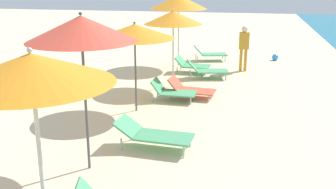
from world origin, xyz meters
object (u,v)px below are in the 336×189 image
(umbrella_farthest, at_px, (179,2))
(person_walking_near, at_px, (244,44))
(umbrella_fifth, at_px, (135,31))
(lounger_fourth_shoreside, at_px, (153,134))
(umbrella_sixth, at_px, (173,18))
(lounger_sixth_shoreside, at_px, (206,70))
(lounger_farthest_inland, at_px, (192,65))
(lounger_sixth_inland, at_px, (190,89))
(lounger_fifth_shoreside, at_px, (172,91))
(beach_ball, at_px, (275,57))
(umbrella_fourth, at_px, (81,29))
(lounger_farthest_shoreside, at_px, (209,53))
(umbrella_third, at_px, (31,69))

(umbrella_farthest, relative_size, person_walking_near, 1.66)
(umbrella_fifth, bearing_deg, umbrella_farthest, 87.82)
(lounger_fourth_shoreside, height_order, umbrella_farthest, umbrella_farthest)
(umbrella_sixth, bearing_deg, lounger_sixth_shoreside, 52.62)
(lounger_fourth_shoreside, bearing_deg, lounger_farthest_inland, 96.23)
(lounger_sixth_inland, bearing_deg, lounger_fifth_shoreside, -131.50)
(lounger_fifth_shoreside, bearing_deg, beach_ball, 64.80)
(umbrella_sixth, bearing_deg, lounger_sixth_inland, -56.73)
(lounger_farthest_inland, distance_m, beach_ball, 4.21)
(umbrella_sixth, bearing_deg, umbrella_fifth, -101.91)
(lounger_fifth_shoreside, bearing_deg, lounger_fourth_shoreside, -84.61)
(lounger_sixth_shoreside, height_order, lounger_sixth_inland, lounger_sixth_shoreside)
(lounger_sixth_inland, distance_m, umbrella_farthest, 4.77)
(umbrella_fourth, relative_size, lounger_sixth_shoreside, 1.95)
(umbrella_fifth, height_order, person_walking_near, umbrella_fifth)
(umbrella_fourth, relative_size, umbrella_sixth, 1.18)
(lounger_fifth_shoreside, bearing_deg, lounger_farthest_shoreside, 86.68)
(lounger_sixth_inland, height_order, lounger_farthest_shoreside, lounger_farthest_shoreside)
(umbrella_third, bearing_deg, lounger_farthest_shoreside, 86.41)
(umbrella_fourth, bearing_deg, person_walking_near, 72.29)
(lounger_fifth_shoreside, relative_size, lounger_farthest_shoreside, 0.87)
(lounger_farthest_shoreside, distance_m, person_walking_near, 2.26)
(lounger_sixth_inland, bearing_deg, person_walking_near, 75.00)
(lounger_fourth_shoreside, bearing_deg, lounger_sixth_inland, 91.33)
(lounger_farthest_shoreside, bearing_deg, umbrella_farthest, -146.75)
(umbrella_fourth, distance_m, lounger_sixth_shoreside, 7.70)
(umbrella_farthest, xyz_separation_m, beach_ball, (3.80, 1.74, -2.32))
(umbrella_fifth, xyz_separation_m, lounger_farthest_shoreside, (1.32, 6.77, -1.80))
(lounger_sixth_inland, relative_size, lounger_farthest_inland, 1.11)
(lounger_fourth_shoreside, xyz_separation_m, umbrella_fifth, (-0.97, 2.30, 1.78))
(lounger_farthest_shoreside, distance_m, lounger_farthest_inland, 2.28)
(lounger_fourth_shoreside, xyz_separation_m, lounger_sixth_shoreside, (0.52, 6.09, -0.02))
(umbrella_third, relative_size, lounger_fifth_shoreside, 2.18)
(umbrella_sixth, relative_size, lounger_farthest_inland, 1.94)
(lounger_fifth_shoreside, distance_m, beach_ball, 7.05)
(beach_ball, bearing_deg, umbrella_fifth, -118.72)
(lounger_sixth_shoreside, bearing_deg, umbrella_fifth, -123.05)
(umbrella_sixth, height_order, umbrella_farthest, umbrella_farthest)
(umbrella_third, height_order, umbrella_sixth, umbrella_third)
(umbrella_third, height_order, lounger_farthest_inland, umbrella_third)
(umbrella_fifth, relative_size, person_walking_near, 1.41)
(lounger_fourth_shoreside, relative_size, umbrella_farthest, 0.60)
(beach_ball, bearing_deg, lounger_fifth_shoreside, -117.32)
(lounger_fourth_shoreside, bearing_deg, person_walking_near, 82.27)
(umbrella_sixth, xyz_separation_m, lounger_farthest_shoreside, (0.79, 4.22, -1.88))
(umbrella_fourth, relative_size, umbrella_farthest, 1.05)
(umbrella_sixth, height_order, lounger_farthest_shoreside, umbrella_sixth)
(beach_ball, bearing_deg, lounger_sixth_inland, -115.34)
(umbrella_fourth, height_order, lounger_farthest_shoreside, umbrella_fourth)
(lounger_fourth_shoreside, bearing_deg, lounger_fifth_shoreside, 98.72)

